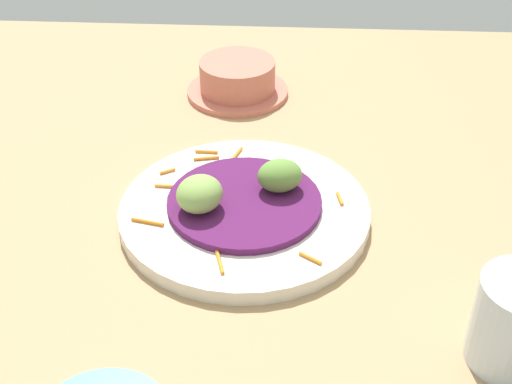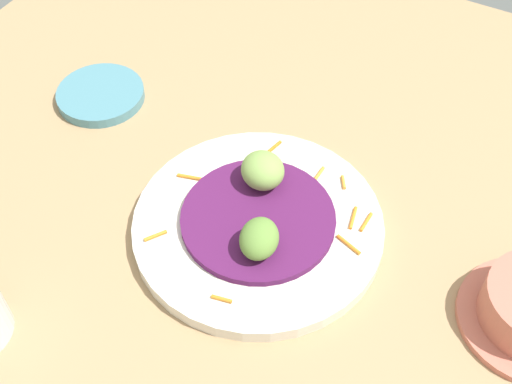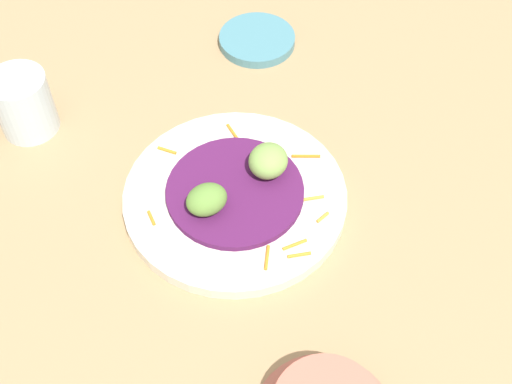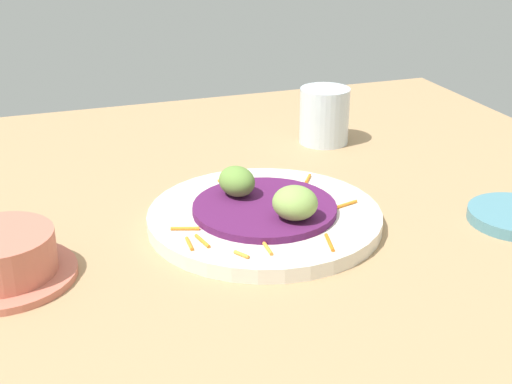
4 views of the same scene
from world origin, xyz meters
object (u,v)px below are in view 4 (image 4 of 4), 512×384
at_px(guac_scoop_left, 295,203).
at_px(terracotta_bowl, 2,259).
at_px(guac_scoop_center, 237,181).
at_px(water_glass, 324,116).
at_px(main_plate, 265,219).

relative_size(guac_scoop_left, terracotta_bowl, 0.35).
relative_size(guac_scoop_center, water_glass, 0.58).
xyz_separation_m(main_plate, water_glass, (0.19, 0.25, 0.03)).
height_order(main_plate, guac_scoop_left, guac_scoop_left).
distance_m(main_plate, water_glass, 0.32).
bearing_deg(guac_scoop_center, guac_scoop_left, -63.72).
bearing_deg(guac_scoop_center, terracotta_bowl, -165.73).
xyz_separation_m(guac_scoop_left, guac_scoop_center, (-0.04, 0.08, -0.00)).
xyz_separation_m(guac_scoop_left, terracotta_bowl, (-0.31, 0.01, -0.02)).
relative_size(guac_scoop_center, terracotta_bowl, 0.34).
relative_size(terracotta_bowl, water_glass, 1.70).
bearing_deg(water_glass, guac_scoop_center, -135.06).
xyz_separation_m(guac_scoop_left, water_glass, (0.17, 0.29, -0.00)).
height_order(main_plate, guac_scoop_center, guac_scoop_center).
bearing_deg(guac_scoop_center, water_glass, 44.94).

